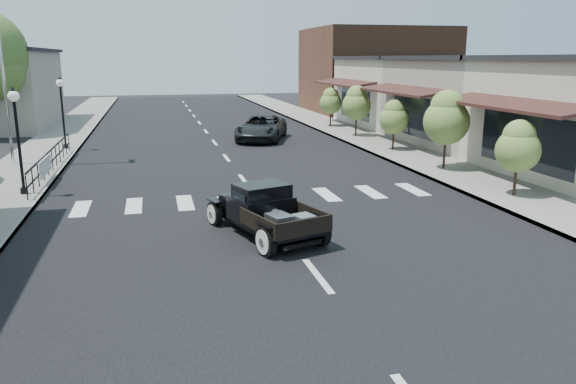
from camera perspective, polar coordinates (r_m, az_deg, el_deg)
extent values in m
plane|color=black|center=(14.98, -0.25, -4.39)|extent=(120.00, 120.00, 0.00)
cube|color=black|center=(29.41, -7.03, 4.42)|extent=(14.00, 80.00, 0.02)
cube|color=gray|center=(29.68, -23.58, 3.60)|extent=(3.00, 80.00, 0.15)
cube|color=gray|center=(31.51, 8.56, 5.09)|extent=(3.00, 80.00, 0.15)
cube|color=gray|center=(32.58, 20.83, 8.50)|extent=(10.00, 9.00, 4.50)
cube|color=beige|center=(40.33, 13.60, 9.79)|extent=(10.00, 9.00, 4.50)
cube|color=brown|center=(49.58, 8.88, 12.07)|extent=(11.00, 10.00, 7.00)
imported|color=black|center=(32.03, -2.72, 6.51)|extent=(4.02, 5.59, 1.42)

